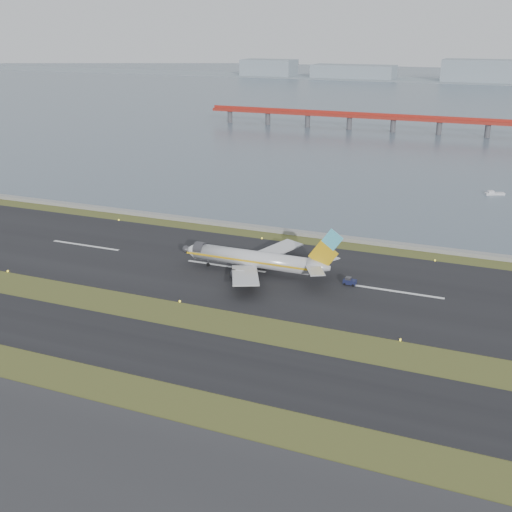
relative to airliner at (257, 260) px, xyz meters
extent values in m
plane|color=#334819|center=(-8.48, -28.53, -3.46)|extent=(1000.00, 1000.00, 0.00)
cube|color=black|center=(-8.48, -40.53, -3.41)|extent=(1000.00, 18.00, 0.10)
cube|color=black|center=(-8.48, 1.47, -3.41)|extent=(1000.00, 45.00, 0.10)
cube|color=gray|center=(-8.48, 31.47, -2.96)|extent=(1000.00, 2.50, 1.00)
cube|color=#404E5C|center=(-8.48, 431.47, -3.46)|extent=(1400.00, 800.00, 1.30)
cube|color=#A1261B|center=(11.52, 221.47, 4.04)|extent=(260.00, 5.00, 1.60)
cube|color=#A1261B|center=(11.52, 221.47, 5.54)|extent=(260.00, 0.40, 1.40)
cylinder|color=#4C4C51|center=(-84.48, 221.47, -0.46)|extent=(2.80, 2.80, 7.00)
cylinder|color=#4C4C51|center=(11.52, 221.47, -0.46)|extent=(2.80, 2.80, 7.00)
cube|color=gray|center=(-8.48, 591.47, -3.46)|extent=(1400.00, 80.00, 1.00)
cube|color=gray|center=(-228.48, 591.47, 5.54)|extent=(60.00, 35.00, 18.00)
cube|color=gray|center=(-128.48, 591.47, 3.54)|extent=(90.00, 35.00, 14.00)
cube|color=gray|center=(1.52, 591.47, 7.54)|extent=(70.00, 35.00, 22.00)
cylinder|color=silver|center=(-1.50, 0.00, 0.04)|extent=(28.00, 3.80, 3.80)
cone|color=silver|center=(-17.10, 0.00, 0.04)|extent=(3.20, 3.80, 3.80)
cone|color=silver|center=(14.70, 0.00, 0.34)|extent=(5.00, 3.80, 3.80)
cube|color=gold|center=(-1.50, -1.92, 0.04)|extent=(31.00, 0.06, 0.45)
cube|color=gold|center=(-1.50, 1.92, 0.04)|extent=(31.00, 0.06, 0.45)
cube|color=silver|center=(0.70, -8.50, -0.66)|extent=(11.31, 15.89, 1.66)
cube|color=silver|center=(0.70, 8.50, -0.66)|extent=(11.31, 15.89, 1.66)
cylinder|color=#38373C|center=(-1.00, -6.00, -1.86)|extent=(4.20, 2.10, 2.10)
cylinder|color=#38373C|center=(-1.00, 6.00, -1.86)|extent=(4.20, 2.10, 2.10)
cube|color=gold|center=(15.50, 0.00, 3.24)|extent=(6.80, 0.35, 6.85)
cube|color=#50C8E5|center=(17.40, 0.00, 6.94)|extent=(4.85, 0.37, 4.90)
cube|color=silver|center=(15.00, -3.80, 0.84)|extent=(5.64, 6.80, 0.22)
cube|color=silver|center=(15.00, 3.80, 0.84)|extent=(5.64, 6.80, 0.22)
cylinder|color=black|center=(-12.50, 0.00, -3.01)|extent=(0.80, 0.28, 0.80)
cylinder|color=black|center=(0.00, -2.80, -2.91)|extent=(1.00, 0.38, 1.00)
cylinder|color=black|center=(0.00, 2.80, -2.91)|extent=(1.00, 0.38, 1.00)
cube|color=#151A3B|center=(21.30, 1.44, -2.68)|extent=(2.78, 1.60, 1.03)
cube|color=#38373C|center=(20.96, 1.45, -1.99)|extent=(1.23, 1.31, 0.60)
cylinder|color=black|center=(20.34, 0.77, -3.16)|extent=(0.61, 0.27, 0.60)
cylinder|color=black|center=(20.37, 2.15, -3.16)|extent=(0.61, 0.27, 0.60)
cylinder|color=black|center=(22.24, 0.73, -3.16)|extent=(0.61, 0.27, 0.60)
cylinder|color=black|center=(22.26, 2.11, -3.16)|extent=(0.61, 0.27, 0.60)
cube|color=silver|center=(46.06, 98.17, -3.10)|extent=(6.57, 4.42, 0.81)
cube|color=silver|center=(44.83, 97.61, -2.38)|extent=(2.24, 2.06, 0.81)
camera|label=1|loc=(52.00, -126.40, 49.78)|focal=45.00mm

